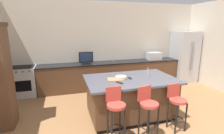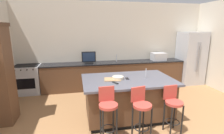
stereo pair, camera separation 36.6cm
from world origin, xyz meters
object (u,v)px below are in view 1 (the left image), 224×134
at_px(range_oven, 23,81).
at_px(bar_stool_right, 177,103).
at_px(microwave, 154,56).
at_px(tv_remote, 120,83).
at_px(bar_stool_left, 116,110).
at_px(cell_phone, 130,78).
at_px(cutting_board, 116,79).
at_px(kitchen_island, 130,97).
at_px(tv_monitor, 86,58).
at_px(refrigerator, 184,57).
at_px(bar_stool_center, 148,108).
at_px(fruit_bowl, 121,78).

bearing_deg(range_oven, bar_stool_right, -40.06).
bearing_deg(microwave, tv_remote, -132.55).
xyz_separation_m(range_oven, bar_stool_left, (2.04, -2.82, 0.16)).
distance_m(microwave, tv_remote, 3.12).
bearing_deg(cell_phone, cutting_board, -174.92).
bearing_deg(kitchen_island, tv_monitor, 110.07).
height_order(range_oven, bar_stool_left, bar_stool_left).
distance_m(kitchen_island, refrigerator, 3.62).
bearing_deg(bar_stool_center, tv_monitor, 91.62).
bearing_deg(range_oven, tv_monitor, -1.52).
relative_size(range_oven, tv_remote, 5.37).
distance_m(microwave, bar_stool_center, 3.43).
bearing_deg(tv_monitor, kitchen_island, -69.93).
bearing_deg(microwave, tv_monitor, -178.80).
bearing_deg(microwave, refrigerator, -3.69).
height_order(bar_stool_left, cell_phone, bar_stool_left).
height_order(kitchen_island, refrigerator, refrigerator).
height_order(range_oven, tv_monitor, tv_monitor).
relative_size(tv_monitor, tv_remote, 2.66).
distance_m(range_oven, bar_stool_left, 3.49).
height_order(microwave, bar_stool_right, microwave).
distance_m(bar_stool_left, tv_remote, 0.67).
distance_m(range_oven, tv_monitor, 2.01).
relative_size(kitchen_island, tv_remote, 11.97).
height_order(range_oven, cell_phone, cell_phone).
relative_size(kitchen_island, tv_monitor, 4.51).
relative_size(kitchen_island, refrigerator, 1.08).
distance_m(range_oven, tv_remote, 3.28).
relative_size(bar_stool_left, tv_remote, 5.98).
relative_size(microwave, fruit_bowl, 1.89).
xyz_separation_m(microwave, bar_stool_right, (-1.06, -2.81, -0.47)).
xyz_separation_m(microwave, tv_monitor, (-2.48, -0.05, 0.05)).
xyz_separation_m(microwave, cell_phone, (-1.77, -2.04, -0.10)).
relative_size(range_oven, tv_monitor, 2.02).
relative_size(range_oven, bar_stool_right, 0.97).
distance_m(bar_stool_right, tv_remote, 1.22).
bearing_deg(fruit_bowl, cell_phone, 0.17).
bearing_deg(tv_remote, cutting_board, 66.71).
distance_m(bar_stool_left, cutting_board, 0.88).
height_order(bar_stool_left, bar_stool_center, bar_stool_left).
relative_size(bar_stool_right, cell_phone, 6.27).
xyz_separation_m(bar_stool_left, fruit_bowl, (0.37, 0.79, 0.34)).
bearing_deg(tv_remote, cell_phone, 12.31).
distance_m(bar_stool_right, fruit_bowl, 1.27).
bearing_deg(microwave, bar_stool_right, -110.71).
xyz_separation_m(range_oven, tv_remote, (2.29, -2.29, 0.48)).
bearing_deg(tv_monitor, bar_stool_center, -75.80).
bearing_deg(cell_phone, tv_monitor, 113.59).
height_order(tv_remote, cutting_board, tv_remote).
bearing_deg(cutting_board, refrigerator, 30.34).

